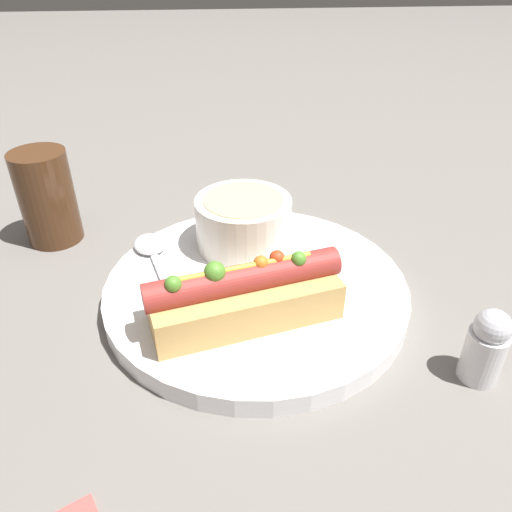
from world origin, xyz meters
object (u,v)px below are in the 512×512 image
at_px(soup_bowl, 243,220).
at_px(salt_shaker, 486,346).
at_px(hot_dog, 244,295).
at_px(spoon, 153,253).
at_px(drinking_glass, 47,197).

relative_size(soup_bowl, salt_shaker, 1.49).
bearing_deg(hot_dog, spoon, 115.82).
xyz_separation_m(spoon, drinking_glass, (-0.12, 0.08, 0.03)).
bearing_deg(salt_shaker, spoon, 147.60).
bearing_deg(soup_bowl, salt_shaker, -46.69).
xyz_separation_m(hot_dog, spoon, (-0.09, 0.10, -0.02)).
bearing_deg(spoon, soup_bowl, -97.90).
bearing_deg(drinking_glass, salt_shaker, -32.53).
relative_size(soup_bowl, spoon, 0.61).
xyz_separation_m(soup_bowl, drinking_glass, (-0.21, 0.06, 0.00)).
distance_m(hot_dog, salt_shaker, 0.19).
relative_size(hot_dog, soup_bowl, 1.71).
bearing_deg(hot_dog, drinking_glass, 124.62).
distance_m(soup_bowl, spoon, 0.10).
distance_m(soup_bowl, salt_shaker, 0.26).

